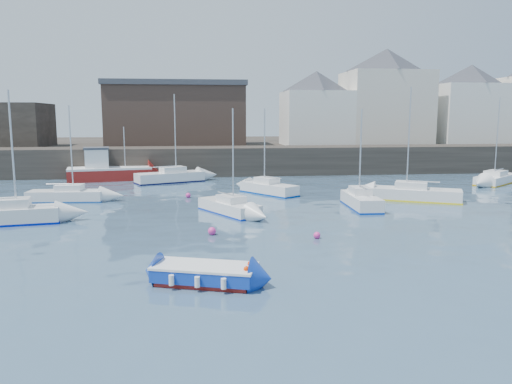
{
  "coord_description": "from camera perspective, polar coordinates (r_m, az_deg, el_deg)",
  "views": [
    {
      "loc": [
        -3.77,
        -19.24,
        6.26
      ],
      "look_at": [
        0.0,
        12.0,
        1.5
      ],
      "focal_mm": 35.0,
      "sensor_mm": 36.0,
      "label": 1
    }
  ],
  "objects": [
    {
      "name": "bldg_east_a",
      "position": [
        65.74,
        14.57,
        10.55
      ],
      "size": [
        13.36,
        13.36,
        11.8
      ],
      "color": "beige",
      "rests_on": "land_strip"
    },
    {
      "name": "buoy_near",
      "position": [
        26.91,
        -5.05,
        -4.88
      ],
      "size": [
        0.44,
        0.44,
        0.44
      ],
      "primitive_type": "sphere",
      "color": "#E63192",
      "rests_on": "ground"
    },
    {
      "name": "quay_wall",
      "position": [
        54.57,
        -2.9,
        3.59
      ],
      "size": [
        90.0,
        5.0,
        3.0
      ],
      "primitive_type": "cube",
      "color": "#28231E",
      "rests_on": "ground"
    },
    {
      "name": "buoy_far",
      "position": [
        39.32,
        -7.76,
        -0.64
      ],
      "size": [
        0.4,
        0.4,
        0.4
      ],
      "primitive_type": "sphere",
      "color": "#E63192",
      "rests_on": "ground"
    },
    {
      "name": "sailboat_g",
      "position": [
        52.32,
        25.77,
        1.38
      ],
      "size": [
        6.21,
        5.55,
        8.03
      ],
      "color": "white",
      "rests_on": "ground"
    },
    {
      "name": "blue_dinghy",
      "position": [
        19.15,
        -5.87,
        -9.23
      ],
      "size": [
        4.22,
        2.8,
        0.74
      ],
      "color": "maroon",
      "rests_on": "ground"
    },
    {
      "name": "sailboat_h",
      "position": [
        48.65,
        -9.78,
        1.73
      ],
      "size": [
        6.8,
        4.52,
        8.38
      ],
      "color": "white",
      "rests_on": "ground"
    },
    {
      "name": "bldg_east_b",
      "position": [
        70.0,
        23.22,
        9.23
      ],
      "size": [
        11.88,
        11.88,
        9.95
      ],
      "color": "white",
      "rests_on": "land_strip"
    },
    {
      "name": "fishing_boat",
      "position": [
        51.71,
        -16.66,
        2.43
      ],
      "size": [
        8.39,
        4.42,
        5.28
      ],
      "color": "maroon",
      "rests_on": "ground"
    },
    {
      "name": "warehouse",
      "position": [
        62.28,
        -9.04,
        8.83
      ],
      "size": [
        16.4,
        10.4,
        7.6
      ],
      "color": "#3D2D26",
      "rests_on": "land_strip"
    },
    {
      "name": "buoy_mid",
      "position": [
        26.2,
        6.97,
        -5.29
      ],
      "size": [
        0.36,
        0.36,
        0.36
      ],
      "primitive_type": "sphere",
      "color": "#E63192",
      "rests_on": "ground"
    },
    {
      "name": "water",
      "position": [
        20.58,
        4.06,
        -9.13
      ],
      "size": [
        220.0,
        220.0,
        0.0
      ],
      "primitive_type": "plane",
      "color": "#2D4760",
      "rests_on": "ground"
    },
    {
      "name": "sailboat_e",
      "position": [
        39.75,
        -20.83,
        -0.35
      ],
      "size": [
        5.61,
        2.14,
        7.08
      ],
      "color": "white",
      "rests_on": "ground"
    },
    {
      "name": "bldg_east_d",
      "position": [
        62.52,
        6.88,
        9.56
      ],
      "size": [
        11.14,
        11.14,
        8.95
      ],
      "color": "white",
      "rests_on": "land_strip"
    },
    {
      "name": "sailboat_c",
      "position": [
        35.31,
        11.9,
        -0.94
      ],
      "size": [
        1.86,
        5.22,
        6.8
      ],
      "color": "white",
      "rests_on": "ground"
    },
    {
      "name": "sailboat_a",
      "position": [
        32.79,
        -26.6,
        -2.35
      ],
      "size": [
        6.21,
        2.86,
        7.78
      ],
      "color": "white",
      "rests_on": "ground"
    },
    {
      "name": "land_strip",
      "position": [
        72.5,
        -3.9,
        4.74
      ],
      "size": [
        90.0,
        32.0,
        2.8
      ],
      "primitive_type": "cube",
      "color": "#28231E",
      "rests_on": "ground"
    },
    {
      "name": "sailboat_b",
      "position": [
        32.6,
        -3.08,
        -1.69
      ],
      "size": [
        4.02,
        5.43,
        6.78
      ],
      "color": "white",
      "rests_on": "ground"
    },
    {
      "name": "sailboat_d",
      "position": [
        39.45,
        17.69,
        -0.19
      ],
      "size": [
        6.86,
        4.87,
        8.44
      ],
      "color": "white",
      "rests_on": "ground"
    },
    {
      "name": "sailboat_f",
      "position": [
        40.76,
        1.45,
        0.46
      ],
      "size": [
        4.51,
        5.3,
        6.92
      ],
      "color": "white",
      "rests_on": "ground"
    }
  ]
}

